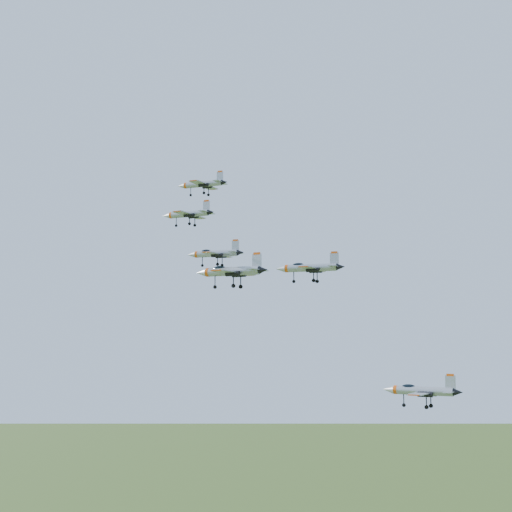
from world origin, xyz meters
The scene contains 6 objects.
jet_lead centered at (-25.36, 15.83, 161.02)m, with size 12.81×10.82×3.45m.
jet_left_high centered at (-11.73, -4.62, 149.88)m, with size 11.53×9.69×3.09m.
jet_right_high centered at (4.34, -16.01, 140.04)m, with size 10.34×8.75×2.79m.
jet_left_low centered at (8.07, 8.14, 139.25)m, with size 13.74×11.65×3.72m.
jet_right_low centered at (7.98, -16.38, 136.84)m, with size 13.50×11.26×3.61m.
jet_trail centered at (35.50, -4.51, 118.06)m, with size 12.53×10.40×3.35m.
Camera 1 is at (78.98, -108.45, 126.79)m, focal length 50.00 mm.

